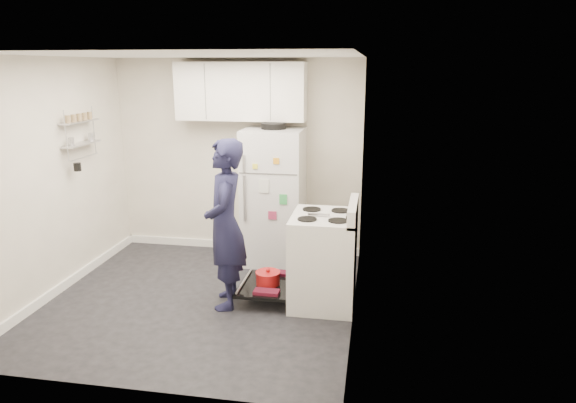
% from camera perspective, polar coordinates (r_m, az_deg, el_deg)
% --- Properties ---
extents(room, '(3.21, 3.21, 2.51)m').
position_cam_1_polar(room, '(5.26, -10.29, 1.48)').
color(room, black).
rests_on(room, ground).
extents(electric_range, '(0.66, 0.76, 1.10)m').
position_cam_1_polar(electric_range, '(5.32, 3.84, -6.52)').
color(electric_range, silver).
rests_on(electric_range, ground).
extents(open_oven_door, '(0.55, 0.70, 0.21)m').
position_cam_1_polar(open_oven_door, '(5.51, -2.31, -8.94)').
color(open_oven_door, black).
rests_on(open_oven_door, ground).
extents(refrigerator, '(0.72, 0.74, 1.74)m').
position_cam_1_polar(refrigerator, '(6.34, -1.56, 0.61)').
color(refrigerator, silver).
rests_on(refrigerator, ground).
extents(upper_cabinets, '(1.60, 0.33, 0.70)m').
position_cam_1_polar(upper_cabinets, '(6.43, -5.25, 12.09)').
color(upper_cabinets, silver).
rests_on(upper_cabinets, room).
extents(wall_shelf_rack, '(0.14, 0.60, 0.61)m').
position_cam_1_polar(wall_shelf_rack, '(6.24, -22.09, 7.08)').
color(wall_shelf_rack, '#B2B2B7').
rests_on(wall_shelf_rack, room).
extents(person, '(0.54, 0.71, 1.73)m').
position_cam_1_polar(person, '(5.18, -6.99, -2.56)').
color(person, '#181835').
rests_on(person, ground).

